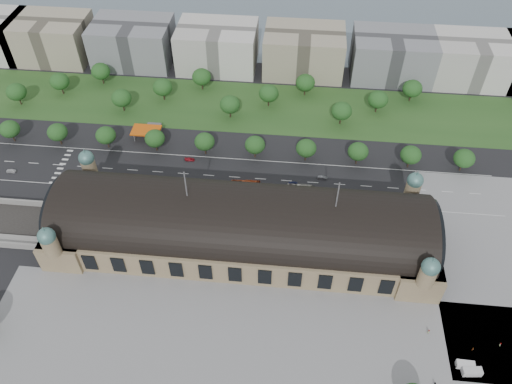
# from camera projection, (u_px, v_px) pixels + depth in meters

# --- Properties ---
(ground) EXTENTS (900.00, 900.00, 0.00)m
(ground) POSITION_uv_depth(u_px,v_px,m) (242.00, 243.00, 202.19)
(ground) COLOR black
(ground) RESTS_ON ground
(station) EXTENTS (150.00, 48.40, 44.30)m
(station) POSITION_uv_depth(u_px,v_px,m) (241.00, 226.00, 194.87)
(station) COLOR #94845C
(station) RESTS_ON ground
(plaza_south) EXTENTS (190.00, 48.00, 0.12)m
(plaza_south) POSITION_uv_depth(u_px,v_px,m) (256.00, 345.00, 170.77)
(plaza_south) COLOR gray
(plaza_south) RESTS_ON ground
(plaza_east) EXTENTS (56.00, 100.00, 0.12)m
(plaza_east) POSITION_uv_depth(u_px,v_px,m) (503.00, 263.00, 195.02)
(plaza_east) COLOR gray
(plaza_east) RESTS_ON ground
(road_slab) EXTENTS (260.00, 26.00, 0.10)m
(road_slab) POSITION_uv_depth(u_px,v_px,m) (209.00, 175.00, 230.12)
(road_slab) COLOR black
(road_slab) RESTS_ON ground
(grass_belt) EXTENTS (300.00, 45.00, 0.10)m
(grass_belt) POSITION_uv_depth(u_px,v_px,m) (235.00, 106.00, 268.18)
(grass_belt) COLOR #285020
(grass_belt) RESTS_ON ground
(petrol_station) EXTENTS (14.00, 13.00, 5.05)m
(petrol_station) POSITION_uv_depth(u_px,v_px,m) (150.00, 129.00, 249.43)
(petrol_station) COLOR #D8560C
(petrol_station) RESTS_ON ground
(office_1) EXTENTS (45.00, 32.00, 24.00)m
(office_1) POSITION_uv_depth(u_px,v_px,m) (51.00, 38.00, 295.57)
(office_1) COLOR tan
(office_1) RESTS_ON ground
(office_2) EXTENTS (45.00, 32.00, 24.00)m
(office_2) POSITION_uv_depth(u_px,v_px,m) (133.00, 43.00, 292.09)
(office_2) COLOR gray
(office_2) RESTS_ON ground
(office_3) EXTENTS (45.00, 32.00, 24.00)m
(office_3) POSITION_uv_depth(u_px,v_px,m) (217.00, 47.00, 288.61)
(office_3) COLOR silver
(office_3) RESTS_ON ground
(office_4) EXTENTS (45.00, 32.00, 24.00)m
(office_4) POSITION_uv_depth(u_px,v_px,m) (304.00, 51.00, 285.13)
(office_4) COLOR tan
(office_4) RESTS_ON ground
(office_5) EXTENTS (45.00, 32.00, 24.00)m
(office_5) POSITION_uv_depth(u_px,v_px,m) (392.00, 56.00, 281.65)
(office_5) COLOR gray
(office_5) RESTS_ON ground
(office_6) EXTENTS (45.00, 32.00, 24.00)m
(office_6) POSITION_uv_depth(u_px,v_px,m) (474.00, 60.00, 278.52)
(office_6) COLOR silver
(office_6) RESTS_ON ground
(tree_row_0) EXTENTS (9.60, 9.60, 11.52)m
(tree_row_0) POSITION_uv_depth(u_px,v_px,m) (10.00, 129.00, 242.27)
(tree_row_0) COLOR #2D2116
(tree_row_0) RESTS_ON ground
(tree_row_1) EXTENTS (9.60, 9.60, 11.52)m
(tree_row_1) POSITION_uv_depth(u_px,v_px,m) (57.00, 132.00, 240.60)
(tree_row_1) COLOR #2D2116
(tree_row_1) RESTS_ON ground
(tree_row_2) EXTENTS (9.60, 9.60, 11.52)m
(tree_row_2) POSITION_uv_depth(u_px,v_px,m) (106.00, 135.00, 238.92)
(tree_row_2) COLOR #2D2116
(tree_row_2) RESTS_ON ground
(tree_row_3) EXTENTS (9.60, 9.60, 11.52)m
(tree_row_3) POSITION_uv_depth(u_px,v_px,m) (155.00, 138.00, 237.25)
(tree_row_3) COLOR #2D2116
(tree_row_3) RESTS_ON ground
(tree_row_4) EXTENTS (9.60, 9.60, 11.52)m
(tree_row_4) POSITION_uv_depth(u_px,v_px,m) (205.00, 142.00, 235.58)
(tree_row_4) COLOR #2D2116
(tree_row_4) RESTS_ON ground
(tree_row_5) EXTENTS (9.60, 9.60, 11.52)m
(tree_row_5) POSITION_uv_depth(u_px,v_px,m) (255.00, 145.00, 233.91)
(tree_row_5) COLOR #2D2116
(tree_row_5) RESTS_ON ground
(tree_row_6) EXTENTS (9.60, 9.60, 11.52)m
(tree_row_6) POSITION_uv_depth(u_px,v_px,m) (306.00, 148.00, 232.24)
(tree_row_6) COLOR #2D2116
(tree_row_6) RESTS_ON ground
(tree_row_7) EXTENTS (9.60, 9.60, 11.52)m
(tree_row_7) POSITION_uv_depth(u_px,v_px,m) (358.00, 152.00, 230.57)
(tree_row_7) COLOR #2D2116
(tree_row_7) RESTS_ON ground
(tree_row_8) EXTENTS (9.60, 9.60, 11.52)m
(tree_row_8) POSITION_uv_depth(u_px,v_px,m) (411.00, 155.00, 228.90)
(tree_row_8) COLOR #2D2116
(tree_row_8) RESTS_ON ground
(tree_row_9) EXTENTS (9.60, 9.60, 11.52)m
(tree_row_9) POSITION_uv_depth(u_px,v_px,m) (464.00, 158.00, 227.23)
(tree_row_9) COLOR #2D2116
(tree_row_9) RESTS_ON ground
(tree_belt_0) EXTENTS (10.40, 10.40, 12.48)m
(tree_belt_0) POSITION_uv_depth(u_px,v_px,m) (16.00, 92.00, 263.47)
(tree_belt_0) COLOR #2D2116
(tree_belt_0) RESTS_ON ground
(tree_belt_1) EXTENTS (10.40, 10.40, 12.48)m
(tree_belt_1) POSITION_uv_depth(u_px,v_px,m) (60.00, 81.00, 270.53)
(tree_belt_1) COLOR #2D2116
(tree_belt_1) RESTS_ON ground
(tree_belt_2) EXTENTS (10.40, 10.40, 12.48)m
(tree_belt_2) POSITION_uv_depth(u_px,v_px,m) (101.00, 71.00, 277.59)
(tree_belt_2) COLOR #2D2116
(tree_belt_2) RESTS_ON ground
(tree_belt_3) EXTENTS (10.40, 10.40, 12.48)m
(tree_belt_3) POSITION_uv_depth(u_px,v_px,m) (121.00, 98.00, 259.50)
(tree_belt_3) COLOR #2D2116
(tree_belt_3) RESTS_ON ground
(tree_belt_4) EXTENTS (10.40, 10.40, 12.48)m
(tree_belt_4) POSITION_uv_depth(u_px,v_px,m) (163.00, 87.00, 266.56)
(tree_belt_4) COLOR #2D2116
(tree_belt_4) RESTS_ON ground
(tree_belt_5) EXTENTS (10.40, 10.40, 12.48)m
(tree_belt_5) POSITION_uv_depth(u_px,v_px,m) (202.00, 77.00, 273.62)
(tree_belt_5) COLOR #2D2116
(tree_belt_5) RESTS_ON ground
(tree_belt_6) EXTENTS (10.40, 10.40, 12.48)m
(tree_belt_6) POSITION_uv_depth(u_px,v_px,m) (230.00, 104.00, 255.53)
(tree_belt_6) COLOR #2D2116
(tree_belt_6) RESTS_ON ground
(tree_belt_7) EXTENTS (10.40, 10.40, 12.48)m
(tree_belt_7) POSITION_uv_depth(u_px,v_px,m) (269.00, 93.00, 262.59)
(tree_belt_7) COLOR #2D2116
(tree_belt_7) RESTS_ON ground
(tree_belt_8) EXTENTS (10.40, 10.40, 12.48)m
(tree_belt_8) POSITION_uv_depth(u_px,v_px,m) (305.00, 83.00, 269.65)
(tree_belt_8) COLOR #2D2116
(tree_belt_8) RESTS_ON ground
(tree_belt_9) EXTENTS (10.40, 10.40, 12.48)m
(tree_belt_9) POSITION_uv_depth(u_px,v_px,m) (342.00, 111.00, 251.57)
(tree_belt_9) COLOR #2D2116
(tree_belt_9) RESTS_ON ground
(tree_belt_10) EXTENTS (10.40, 10.40, 12.48)m
(tree_belt_10) POSITION_uv_depth(u_px,v_px,m) (378.00, 99.00, 258.62)
(tree_belt_10) COLOR #2D2116
(tree_belt_10) RESTS_ON ground
(tree_belt_11) EXTENTS (10.40, 10.40, 12.48)m
(tree_belt_11) POSITION_uv_depth(u_px,v_px,m) (412.00, 88.00, 265.68)
(tree_belt_11) COLOR #2D2116
(tree_belt_11) RESTS_ON ground
(traffic_car_0) EXTENTS (4.60, 2.06, 1.53)m
(traffic_car_0) POSITION_uv_depth(u_px,v_px,m) (11.00, 171.00, 231.18)
(traffic_car_0) COLOR silver
(traffic_car_0) RESTS_ON ground
(traffic_car_1) EXTENTS (4.34, 1.97, 1.38)m
(traffic_car_1) POSITION_uv_depth(u_px,v_px,m) (83.00, 157.00, 238.26)
(traffic_car_1) COLOR gray
(traffic_car_1) RESTS_ON ground
(traffic_car_2) EXTENTS (5.34, 2.90, 1.42)m
(traffic_car_2) POSITION_uv_depth(u_px,v_px,m) (151.00, 184.00, 225.24)
(traffic_car_2) COLOR black
(traffic_car_2) RESTS_ON ground
(traffic_car_3) EXTENTS (4.76, 2.16, 1.35)m
(traffic_car_3) POSITION_uv_depth(u_px,v_px,m) (190.00, 159.00, 236.91)
(traffic_car_3) COLOR maroon
(traffic_car_3) RESTS_ON ground
(traffic_car_4) EXTENTS (4.26, 2.01, 1.41)m
(traffic_car_4) POSITION_uv_depth(u_px,v_px,m) (293.00, 183.00, 225.54)
(traffic_car_4) COLOR #191F47
(traffic_car_4) RESTS_ON ground
(traffic_car_5) EXTENTS (4.57, 1.97, 1.46)m
(traffic_car_5) POSITION_uv_depth(u_px,v_px,m) (322.00, 178.00, 228.05)
(traffic_car_5) COLOR #585A60
(traffic_car_5) RESTS_ON ground
(parked_car_0) EXTENTS (4.41, 3.66, 1.42)m
(parked_car_0) POSITION_uv_depth(u_px,v_px,m) (69.00, 191.00, 221.92)
(parked_car_0) COLOR black
(parked_car_0) RESTS_ON ground
(parked_car_1) EXTENTS (6.52, 5.01, 1.65)m
(parked_car_1) POSITION_uv_depth(u_px,v_px,m) (119.00, 195.00, 220.25)
(parked_car_1) COLOR maroon
(parked_car_1) RESTS_ON ground
(parked_car_2) EXTENTS (5.83, 4.03, 1.57)m
(parked_car_2) POSITION_uv_depth(u_px,v_px,m) (108.00, 190.00, 222.31)
(parked_car_2) COLOR #1A1946
(parked_car_2) RESTS_ON ground
(parked_car_3) EXTENTS (4.42, 3.56, 1.41)m
(parked_car_3) POSITION_uv_depth(u_px,v_px,m) (162.00, 191.00, 221.85)
(parked_car_3) COLOR #515458
(parked_car_3) RESTS_ON ground
(parked_car_4) EXTENTS (4.38, 3.92, 1.44)m
(parked_car_4) POSITION_uv_depth(u_px,v_px,m) (156.00, 191.00, 222.04)
(parked_car_4) COLOR white
(parked_car_4) RESTS_ON ground
(parked_car_5) EXTENTS (5.74, 4.64, 1.45)m
(parked_car_5) POSITION_uv_depth(u_px,v_px,m) (170.00, 198.00, 218.73)
(parked_car_5) COLOR #9A9EA3
(parked_car_5) RESTS_ON ground
(parked_car_6) EXTENTS (4.60, 4.15, 1.29)m
(parked_car_6) POSITION_uv_depth(u_px,v_px,m) (182.00, 193.00, 221.27)
(parked_car_6) COLOR black
(parked_car_6) RESTS_ON ground
(bus_west) EXTENTS (13.46, 3.90, 3.71)m
(bus_west) POSITION_uv_depth(u_px,v_px,m) (246.00, 185.00, 223.12)
(bus_west) COLOR #D14B21
(bus_west) RESTS_ON ground
(bus_mid) EXTENTS (12.10, 3.02, 3.36)m
(bus_mid) POSITION_uv_depth(u_px,v_px,m) (300.00, 188.00, 221.76)
(bus_mid) COLOR beige
(bus_mid) RESTS_ON ground
(bus_east) EXTENTS (10.97, 2.75, 3.04)m
(bus_east) POSITION_uv_depth(u_px,v_px,m) (286.00, 196.00, 218.83)
(bus_east) COLOR beige
(bus_east) RESTS_ON ground
(van_east) EXTENTS (6.47, 3.12, 2.71)m
(van_east) POSITION_uv_depth(u_px,v_px,m) (471.00, 372.00, 162.77)
(van_east) COLOR silver
(van_east) RESTS_ON ground
(van_south) EXTENTS (5.94, 2.51, 2.55)m
(van_south) POSITION_uv_depth(u_px,v_px,m) (464.00, 365.00, 164.53)
(van_south) COLOR silver
(van_south) RESTS_ON ground
(pedestrian_0) EXTENTS (1.07, 0.88, 1.91)m
(pedestrian_0) POSITION_uv_depth(u_px,v_px,m) (429.00, 331.00, 173.33)
(pedestrian_0) COLOR gray
(pedestrian_0) RESTS_ON ground
(pedestrian_1) EXTENTS (0.85, 0.81, 1.96)m
(pedestrian_1) POSITION_uv_depth(u_px,v_px,m) (473.00, 349.00, 168.69)
(pedestrian_1) COLOR gray
(pedestrian_1) RESTS_ON ground
(pedestrian_4) EXTENTS (1.17, 0.90, 1.67)m
(pedestrian_4) POSITION_uv_depth(u_px,v_px,m) (435.00, 384.00, 160.40)
(pedestrian_4) COLOR gray
(pedestrian_4) RESTS_ON ground
(pedestrian_5) EXTENTS (0.57, 0.86, 1.64)m
(pedestrian_5) POSITION_uv_depth(u_px,v_px,m) (500.00, 344.00, 170.09)
(pedestrian_5) COLOR gray
(pedestrian_5) RESTS_ON ground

